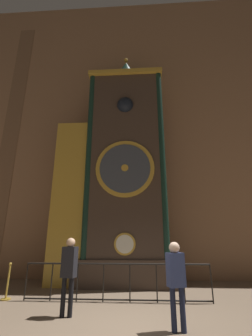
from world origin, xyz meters
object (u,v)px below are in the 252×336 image
at_px(stanchion_post, 7,287).
at_px(clock_tower, 116,173).
at_px(visitor_near, 69,267).
at_px(visitor_far, 176,275).

bearing_deg(stanchion_post, clock_tower, 36.32).
distance_m(visitor_near, visitor_far, 2.57).
relative_size(visitor_near, stanchion_post, 1.71).
bearing_deg(visitor_far, visitor_near, 144.49).
relative_size(clock_tower, stanchion_post, 10.40).
distance_m(clock_tower, stanchion_post, 5.52).
bearing_deg(clock_tower, stanchion_post, -143.68).
distance_m(visitor_far, stanchion_post, 5.19).
bearing_deg(clock_tower, visitor_far, -67.84).
distance_m(clock_tower, visitor_far, 5.74).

